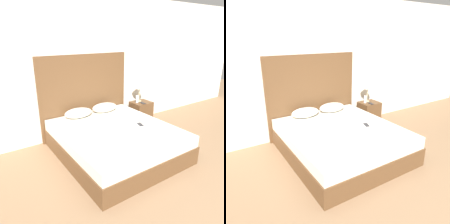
# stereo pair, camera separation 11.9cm
# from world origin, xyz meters

# --- Properties ---
(ground_plane) EXTENTS (16.00, 16.00, 0.00)m
(ground_plane) POSITION_xyz_m (0.00, 0.00, 0.00)
(ground_plane) COLOR #8C6B4C
(wall_back) EXTENTS (10.00, 0.06, 2.70)m
(wall_back) POSITION_xyz_m (0.00, 2.37, 1.35)
(wall_back) COLOR silver
(wall_back) RESTS_ON ground_plane
(bed) EXTENTS (1.80, 2.04, 0.48)m
(bed) POSITION_xyz_m (0.02, 1.25, 0.24)
(bed) COLOR brown
(bed) RESTS_ON ground_plane
(headboard) EXTENTS (1.89, 0.05, 1.62)m
(headboard) POSITION_xyz_m (0.02, 2.29, 0.81)
(headboard) COLOR brown
(headboard) RESTS_ON ground_plane
(pillow_left) EXTENTS (0.54, 0.35, 0.17)m
(pillow_left) POSITION_xyz_m (-0.27, 2.05, 0.57)
(pillow_left) COLOR silver
(pillow_left) RESTS_ON bed
(pillow_right) EXTENTS (0.54, 0.35, 0.17)m
(pillow_right) POSITION_xyz_m (0.31, 2.05, 0.57)
(pillow_right) COLOR silver
(pillow_right) RESTS_ON bed
(phone_on_bed) EXTENTS (0.12, 0.16, 0.01)m
(phone_on_bed) POSITION_xyz_m (0.45, 1.11, 0.49)
(phone_on_bed) COLOR #232328
(phone_on_bed) RESTS_ON bed
(nightstand) EXTENTS (0.43, 0.37, 0.54)m
(nightstand) POSITION_xyz_m (1.26, 2.00, 0.27)
(nightstand) COLOR brown
(nightstand) RESTS_ON ground_plane
(table_lamp) EXTENTS (0.25, 0.25, 0.49)m
(table_lamp) POSITION_xyz_m (1.24, 2.07, 0.93)
(table_lamp) COLOR tan
(table_lamp) RESTS_ON nightstand
(phone_on_nightstand) EXTENTS (0.09, 0.16, 0.01)m
(phone_on_nightstand) POSITION_xyz_m (1.22, 1.91, 0.54)
(phone_on_nightstand) COLOR black
(phone_on_nightstand) RESTS_ON nightstand
(toiletry_bottle) EXTENTS (0.06, 0.06, 0.16)m
(toiletry_bottle) POSITION_xyz_m (1.15, 2.02, 0.62)
(toiletry_bottle) COLOR silver
(toiletry_bottle) RESTS_ON nightstand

